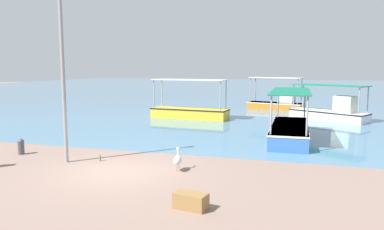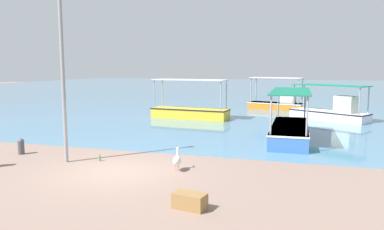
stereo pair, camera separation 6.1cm
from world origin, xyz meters
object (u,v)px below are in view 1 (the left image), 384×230
(pelican, at_px, (177,160))
(mooring_bollard, at_px, (21,146))
(fishing_boat_far_left, at_px, (290,129))
(fishing_boat_near_right, at_px, (190,111))
(fishing_boat_far_right, at_px, (331,111))
(cargo_crate, at_px, (191,201))
(glass_bottle, at_px, (100,158))
(fishing_boat_outer, at_px, (278,102))
(lamp_post, at_px, (63,69))

(pelican, distance_m, mooring_bollard, 6.97)
(fishing_boat_far_left, relative_size, mooring_bollard, 9.48)
(pelican, bearing_deg, fishing_boat_near_right, 105.11)
(fishing_boat_far_left, bearing_deg, fishing_boat_far_right, 72.38)
(cargo_crate, bearing_deg, mooring_bollard, 156.33)
(fishing_boat_far_left, distance_m, pelican, 7.72)
(fishing_boat_near_right, bearing_deg, cargo_crate, -72.94)
(fishing_boat_far_right, bearing_deg, glass_bottle, -123.09)
(fishing_boat_outer, xyz_separation_m, mooring_bollard, (-9.02, -19.53, -0.27))
(fishing_boat_far_left, bearing_deg, cargo_crate, -101.54)
(fishing_boat_far_right, bearing_deg, lamp_post, -125.27)
(lamp_post, bearing_deg, cargo_crate, -28.18)
(fishing_boat_far_left, height_order, pelican, fishing_boat_far_left)
(fishing_boat_near_right, height_order, mooring_bollard, fishing_boat_near_right)
(fishing_boat_far_left, relative_size, pelican, 7.77)
(lamp_post, xyz_separation_m, mooring_bollard, (-2.55, 0.55, -3.16))
(fishing_boat_near_right, distance_m, cargo_crate, 16.54)
(fishing_boat_near_right, height_order, lamp_post, lamp_post)
(glass_bottle, bearing_deg, fishing_boat_far_right, 56.91)
(fishing_boat_far_left, bearing_deg, glass_bottle, -136.33)
(fishing_boat_far_right, distance_m, mooring_bollard, 19.06)
(fishing_boat_near_right, height_order, pelican, fishing_boat_near_right)
(glass_bottle, bearing_deg, cargo_crate, -37.54)
(pelican, height_order, cargo_crate, pelican)
(fishing_boat_near_right, xyz_separation_m, mooring_bollard, (-3.54, -12.13, -0.19))
(pelican, distance_m, cargo_crate, 3.52)
(pelican, xyz_separation_m, mooring_bollard, (-6.95, 0.48, -0.03))
(fishing_boat_far_left, height_order, cargo_crate, fishing_boat_far_left)
(fishing_boat_far_left, xyz_separation_m, pelican, (-3.50, -6.87, -0.14))
(pelican, xyz_separation_m, cargo_crate, (1.45, -3.20, -0.17))
(cargo_crate, height_order, glass_bottle, cargo_crate)
(fishing_boat_far_left, distance_m, mooring_bollard, 12.25)
(fishing_boat_near_right, xyz_separation_m, fishing_boat_far_right, (9.34, 1.92, 0.07))
(fishing_boat_far_left, distance_m, lamp_post, 10.93)
(lamp_post, relative_size, glass_bottle, 23.31)
(fishing_boat_near_right, relative_size, pelican, 6.86)
(glass_bottle, bearing_deg, pelican, -7.27)
(fishing_boat_outer, xyz_separation_m, glass_bottle, (-5.33, -19.59, -0.51))
(lamp_post, relative_size, mooring_bollard, 9.56)
(fishing_boat_near_right, relative_size, mooring_bollard, 8.37)
(fishing_boat_outer, bearing_deg, fishing_boat_near_right, -126.52)
(mooring_bollard, bearing_deg, pelican, -3.93)
(fishing_boat_far_right, xyz_separation_m, mooring_bollard, (-12.88, -14.05, -0.26))
(fishing_boat_outer, relative_size, fishing_boat_far_right, 0.92)
(fishing_boat_near_right, height_order, glass_bottle, fishing_boat_near_right)
(fishing_boat_outer, bearing_deg, fishing_boat_far_left, -83.76)
(mooring_bollard, bearing_deg, glass_bottle, -0.95)
(fishing_boat_far_left, relative_size, fishing_boat_far_right, 1.20)
(fishing_boat_far_left, xyz_separation_m, fishing_boat_far_right, (2.43, 7.65, 0.09))
(fishing_boat_near_right, xyz_separation_m, cargo_crate, (4.85, -15.81, -0.33))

